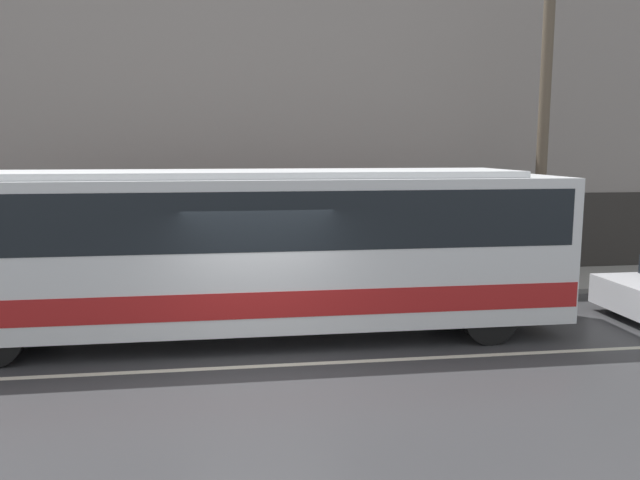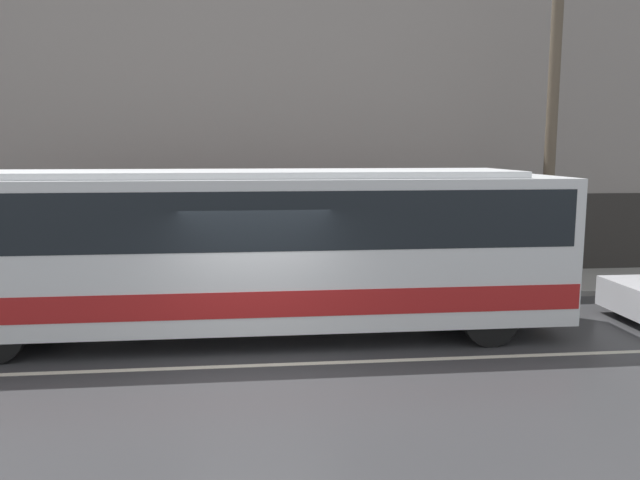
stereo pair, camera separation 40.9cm
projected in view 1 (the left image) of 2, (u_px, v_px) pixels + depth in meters
name	position (u px, v px, depth m)	size (l,w,h in m)	color
ground_plane	(261.00, 366.00, 10.12)	(60.00, 60.00, 0.00)	#38383A
sidewalk	(251.00, 289.00, 15.37)	(60.00, 2.73, 0.12)	gray
building_facade	(246.00, 116.00, 16.21)	(60.00, 0.35, 9.03)	gray
lane_stripe	(261.00, 366.00, 10.12)	(54.00, 0.14, 0.01)	beige
transit_bus	(230.00, 244.00, 11.49)	(12.45, 2.54, 3.11)	white
utility_pole_near	(544.00, 107.00, 14.88)	(0.27, 0.27, 8.74)	brown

